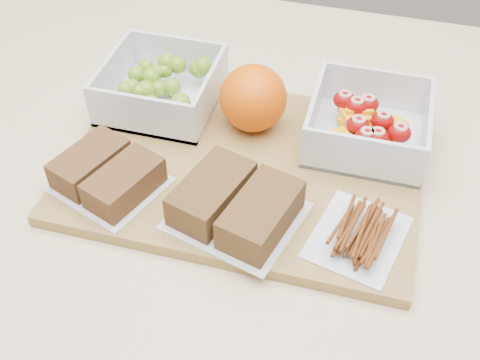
{
  "coord_description": "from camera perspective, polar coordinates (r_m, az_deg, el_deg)",
  "views": [
    {
      "loc": [
        0.13,
        -0.49,
        1.42
      ],
      "look_at": [
        0.01,
        -0.02,
        0.93
      ],
      "focal_mm": 45.0,
      "sensor_mm": 36.0,
      "label": 1
    }
  ],
  "objects": [
    {
      "name": "cutting_board",
      "position": [
        0.73,
        0.44,
        1.27
      ],
      "size": [
        0.42,
        0.3,
        0.02
      ],
      "primitive_type": "cube",
      "rotation": [
        0.0,
        0.0,
        0.0
      ],
      "color": "olive",
      "rests_on": "counter"
    },
    {
      "name": "grape_container",
      "position": [
        0.81,
        -7.31,
        8.76
      ],
      "size": [
        0.14,
        0.14,
        0.06
      ],
      "color": "silver",
      "rests_on": "cutting_board"
    },
    {
      "name": "fruit_container",
      "position": [
        0.76,
        11.98,
        5.03
      ],
      "size": [
        0.14,
        0.14,
        0.06
      ],
      "color": "silver",
      "rests_on": "cutting_board"
    },
    {
      "name": "orange",
      "position": [
        0.76,
        1.25,
        7.76
      ],
      "size": [
        0.09,
        0.09,
        0.09
      ],
      "primitive_type": "sphere",
      "color": "#EC5805",
      "rests_on": "cutting_board"
    },
    {
      "name": "sandwich_bag_left",
      "position": [
        0.71,
        -12.48,
        0.57
      ],
      "size": [
        0.15,
        0.14,
        0.04
      ],
      "color": "silver",
      "rests_on": "cutting_board"
    },
    {
      "name": "sandwich_bag_center",
      "position": [
        0.65,
        -0.37,
        -2.34
      ],
      "size": [
        0.16,
        0.15,
        0.04
      ],
      "color": "silver",
      "rests_on": "cutting_board"
    },
    {
      "name": "pretzel_bag",
      "position": [
        0.65,
        11.22,
        -4.72
      ],
      "size": [
        0.11,
        0.13,
        0.02
      ],
      "color": "silver",
      "rests_on": "cutting_board"
    }
  ]
}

